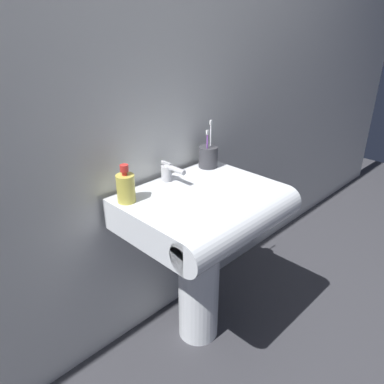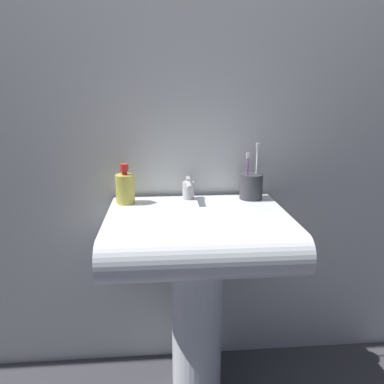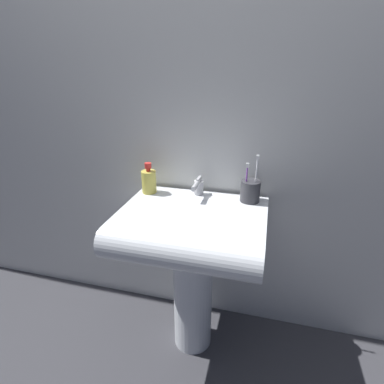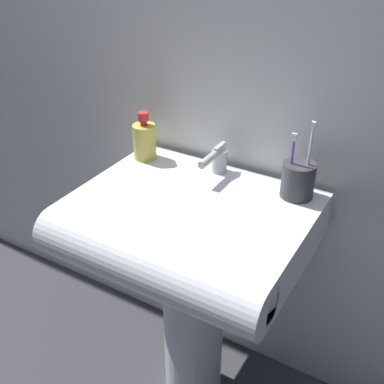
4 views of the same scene
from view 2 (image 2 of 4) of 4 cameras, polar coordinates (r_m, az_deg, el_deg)
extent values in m
cube|color=silver|center=(1.49, -0.18, 16.54)|extent=(5.00, 0.05, 2.40)
cylinder|color=white|center=(1.49, 0.73, -19.61)|extent=(0.19, 0.19, 0.63)
cube|color=white|center=(1.31, 0.79, -5.89)|extent=(0.62, 0.45, 0.13)
cylinder|color=white|center=(1.11, 1.92, -9.98)|extent=(0.62, 0.13, 0.13)
cylinder|color=#B7B7BC|center=(1.45, -0.58, 0.25)|extent=(0.05, 0.05, 0.07)
cylinder|color=#B7B7BC|center=(1.39, -0.42, 1.04)|extent=(0.02, 0.11, 0.02)
cube|color=#B7B7BC|center=(1.44, -0.59, 2.02)|extent=(0.01, 0.06, 0.01)
cylinder|color=#38383D|center=(1.47, 9.01, 0.84)|extent=(0.09, 0.09, 0.10)
cylinder|color=purple|center=(1.44, 8.40, 2.27)|extent=(0.01, 0.01, 0.15)
cube|color=white|center=(1.43, 8.53, 5.53)|extent=(0.01, 0.01, 0.02)
cylinder|color=white|center=(1.46, 9.81, 3.08)|extent=(0.01, 0.01, 0.18)
cube|color=white|center=(1.45, 9.99, 6.97)|extent=(0.01, 0.01, 0.02)
cylinder|color=gold|center=(1.41, -10.14, 0.45)|extent=(0.07, 0.07, 0.11)
cylinder|color=red|center=(1.40, -10.26, 2.91)|extent=(0.02, 0.02, 0.01)
cylinder|color=red|center=(1.39, -10.30, 3.73)|extent=(0.03, 0.03, 0.03)
camera|label=1|loc=(0.95, -80.67, 18.20)|focal=35.00mm
camera|label=3|loc=(0.45, 76.47, 26.59)|focal=28.00mm
camera|label=4|loc=(0.78, 68.12, 27.17)|focal=45.00mm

